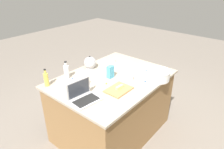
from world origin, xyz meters
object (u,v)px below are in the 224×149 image
at_px(bottle_vinegar, 66,71).
at_px(bottle_oil, 46,79).
at_px(kettle, 90,63).
at_px(ramekin_medium, 113,61).
at_px(laptop, 83,96).
at_px(kitchen_timer, 88,81).
at_px(butter_stick_left, 119,87).
at_px(cutting_board, 119,90).
at_px(mixing_bowl_large, 159,75).
at_px(ramekin_small, 130,78).
at_px(candy_bag, 110,72).

bearing_deg(bottle_vinegar, bottle_oil, -5.38).
relative_size(kettle, ramekin_medium, 3.03).
relative_size(laptop, kitchen_timer, 4.32).
xyz_separation_m(bottle_vinegar, kitchen_timer, (-0.07, 0.33, -0.06)).
height_order(bottle_vinegar, ramekin_medium, bottle_vinegar).
xyz_separation_m(bottle_oil, kettle, (-0.72, 0.03, -0.01)).
bearing_deg(butter_stick_left, cutting_board, 0.00).
bearing_deg(ramekin_medium, kettle, -15.42).
relative_size(mixing_bowl_large, kitchen_timer, 3.93).
relative_size(kettle, ramekin_small, 2.44).
height_order(cutting_board, candy_bag, candy_bag).
relative_size(laptop, kettle, 1.56).
distance_m(bottle_vinegar, cutting_board, 0.76).
bearing_deg(cutting_board, candy_bag, -123.24).
height_order(laptop, ramekin_small, laptop).
relative_size(bottle_vinegar, cutting_board, 0.77).
height_order(bottle_oil, bottle_vinegar, bottle_vinegar).
bearing_deg(kitchen_timer, laptop, 38.19).
distance_m(bottle_oil, kettle, 0.72).
distance_m(laptop, candy_bag, 0.61).
distance_m(mixing_bowl_large, ramekin_small, 0.37).
xyz_separation_m(cutting_board, ramekin_small, (-0.32, -0.06, 0.01)).
relative_size(mixing_bowl_large, ramekin_medium, 4.29).
bearing_deg(butter_stick_left, candy_bag, -120.87).
relative_size(mixing_bowl_large, cutting_board, 0.98).
bearing_deg(kettle, ramekin_medium, 164.58).
bearing_deg(candy_bag, cutting_board, 56.76).
bearing_deg(cutting_board, kettle, -108.41).
relative_size(bottle_vinegar, candy_bag, 1.40).
distance_m(kettle, cutting_board, 0.76).
relative_size(ramekin_medium, kitchen_timer, 0.92).
distance_m(laptop, cutting_board, 0.45).
xyz_separation_m(bottle_oil, bottle_vinegar, (-0.29, 0.03, 0.00)).
relative_size(cutting_board, kitchen_timer, 4.01).
bearing_deg(mixing_bowl_large, ramekin_small, -50.46).
bearing_deg(ramekin_medium, ramekin_small, 60.95).
relative_size(butter_stick_left, ramekin_medium, 1.56).
relative_size(laptop, bottle_oil, 1.47).
distance_m(laptop, kitchen_timer, 0.37).
bearing_deg(bottle_vinegar, kitchen_timer, 101.42).
distance_m(bottle_oil, butter_stick_left, 0.91).
height_order(ramekin_small, ramekin_medium, ramekin_small).
bearing_deg(kettle, ramekin_small, 96.87).
xyz_separation_m(kettle, candy_bag, (0.05, 0.43, 0.01)).
distance_m(bottle_oil, candy_bag, 0.82).
bearing_deg(mixing_bowl_large, ramekin_medium, -95.02).
bearing_deg(ramekin_medium, laptop, 23.13).
bearing_deg(ramekin_small, bottle_vinegar, -52.73).
height_order(bottle_oil, ramekin_medium, bottle_oil).
distance_m(bottle_oil, ramekin_small, 1.06).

